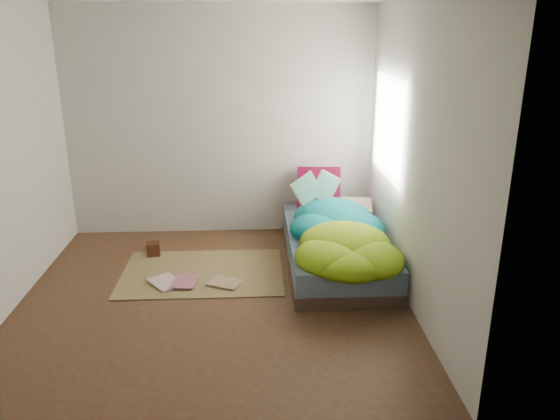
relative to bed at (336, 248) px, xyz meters
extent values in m
cube|color=#402C18|center=(-1.22, -0.72, -0.17)|extent=(3.50, 3.50, 0.00)
cube|color=silver|center=(-1.22, 1.03, 1.13)|extent=(3.50, 0.04, 2.60)
cube|color=silver|center=(-1.22, -2.47, 1.13)|extent=(3.50, 0.04, 2.60)
cube|color=silver|center=(0.53, -0.72, 1.13)|extent=(0.04, 3.50, 2.60)
cube|color=white|center=(0.52, 0.18, 1.23)|extent=(0.01, 1.00, 1.20)
cube|color=#3E3122|center=(0.00, 0.00, -0.11)|extent=(1.00, 2.00, 0.12)
cube|color=#4B5D78|center=(0.00, 0.00, 0.06)|extent=(0.98, 1.96, 0.22)
cube|color=brown|center=(-1.37, -0.17, -0.16)|extent=(1.60, 1.10, 0.01)
cube|color=silver|center=(0.20, 0.58, 0.23)|extent=(0.60, 0.42, 0.12)
cube|color=#530519|center=(-0.10, 0.78, 0.42)|extent=(0.50, 0.20, 0.49)
cube|color=#35180C|center=(-1.93, 0.29, -0.09)|extent=(0.15, 0.15, 0.14)
imported|color=white|center=(-1.80, -0.49, -0.14)|extent=(0.39, 0.41, 0.03)
imported|color=#C06F85|center=(-1.63, -0.40, -0.14)|extent=(0.28, 0.34, 0.03)
imported|color=tan|center=(-1.18, -0.55, -0.14)|extent=(0.37, 0.33, 0.02)
camera|label=1|loc=(-0.83, -5.20, 2.22)|focal=35.00mm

